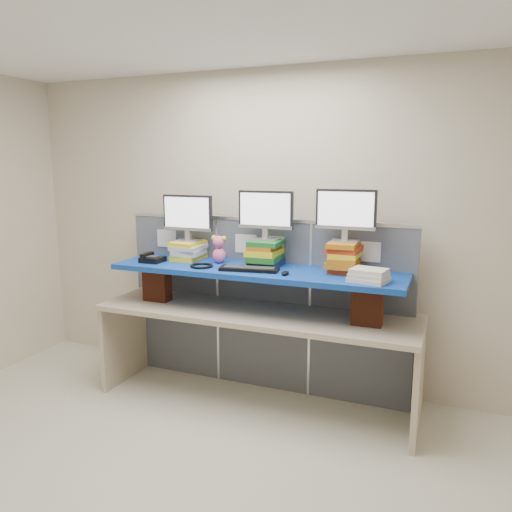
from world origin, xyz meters
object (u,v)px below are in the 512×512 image
at_px(desk, 256,329).
at_px(monitor_right, 346,212).
at_px(monitor_left, 188,215).
at_px(blue_board, 256,271).
at_px(keyboard, 249,269).
at_px(desk_phone, 152,259).
at_px(monitor_center, 266,212).

height_order(desk, monitor_right, monitor_right).
relative_size(monitor_left, monitor_right, 1.00).
bearing_deg(blue_board, desk, -0.55).
bearing_deg(keyboard, desk_phone, 170.76).
height_order(monitor_center, desk_phone, monitor_center).
distance_m(monitor_left, desk_phone, 0.48).
distance_m(desk, blue_board, 0.49).
relative_size(blue_board, desk_phone, 12.92).
height_order(blue_board, keyboard, keyboard).
distance_m(blue_board, desk_phone, 0.93).
distance_m(monitor_center, monitor_right, 0.65).
height_order(desk, keyboard, keyboard).
height_order(desk, monitor_center, monitor_center).
distance_m(blue_board, monitor_right, 0.85).
bearing_deg(keyboard, desk, 73.11).
bearing_deg(monitor_center, desk, -107.22).
relative_size(monitor_right, keyboard, 0.96).
xyz_separation_m(blue_board, desk_phone, (-0.92, -0.10, 0.05)).
relative_size(monitor_left, desk_phone, 2.50).
bearing_deg(desk_phone, monitor_right, 6.59).
bearing_deg(monitor_left, desk_phone, -138.63).
distance_m(desk, monitor_right, 1.20).
distance_m(keyboard, desk_phone, 0.91).
bearing_deg(desk, monitor_right, 9.74).
bearing_deg(desk, keyboard, -98.38).
bearing_deg(monitor_right, monitor_left, -180.00).
relative_size(monitor_left, monitor_center, 1.00).
height_order(monitor_left, monitor_right, monitor_right).
xyz_separation_m(monitor_left, monitor_center, (0.72, 0.01, 0.05)).
bearing_deg(blue_board, monitor_right, 9.74).
xyz_separation_m(desk, monitor_left, (-0.69, 0.11, 0.90)).
distance_m(blue_board, monitor_center, 0.48).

